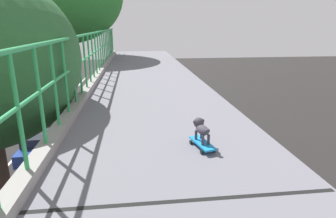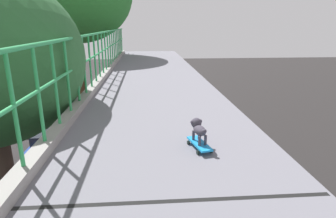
# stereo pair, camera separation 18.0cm
# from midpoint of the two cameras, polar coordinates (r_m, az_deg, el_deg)

# --- Properties ---
(car_blue_seventh) EXTENTS (1.77, 3.90, 1.41)m
(car_blue_seventh) POSITION_cam_midpoint_polar(r_m,az_deg,el_deg) (17.24, -24.52, -6.64)
(car_blue_seventh) COLOR navy
(car_blue_seventh) RESTS_ON ground
(city_bus) EXTENTS (2.51, 10.73, 3.19)m
(city_bus) POSITION_cam_midpoint_polar(r_m,az_deg,el_deg) (26.70, -26.23, 3.64)
(city_bus) COLOR white
(city_bus) RESTS_ON ground
(toy_skateboard) EXTENTS (0.28, 0.52, 0.08)m
(toy_skateboard) POSITION_cam_midpoint_polar(r_m,az_deg,el_deg) (3.68, 5.56, -6.98)
(toy_skateboard) COLOR #1B8CDB
(toy_skateboard) RESTS_ON overpass_deck
(small_dog) EXTENTS (0.20, 0.37, 0.29)m
(small_dog) POSITION_cam_midpoint_polar(r_m,az_deg,el_deg) (3.66, 5.32, -3.77)
(small_dog) COLOR #403A48
(small_dog) RESTS_ON toy_skateboard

